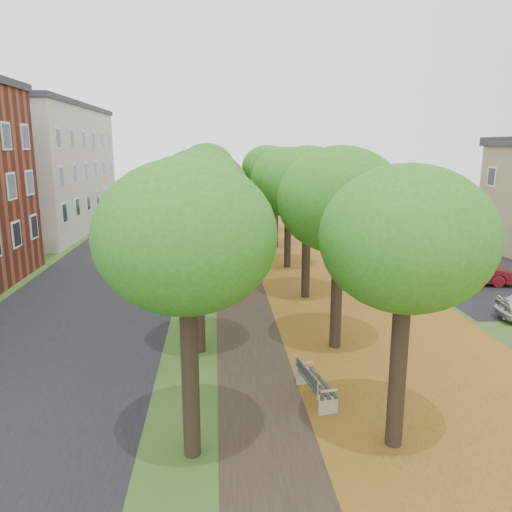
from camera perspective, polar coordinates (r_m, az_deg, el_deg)
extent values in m
plane|color=#2D4C19|center=(12.68, 3.46, -21.16)|extent=(120.00, 120.00, 0.00)
cube|color=black|center=(27.05, -17.17, -3.12)|extent=(8.00, 70.00, 0.01)
cube|color=black|center=(26.44, -1.08, -2.91)|extent=(3.20, 70.00, 0.01)
cube|color=#925B1B|center=(27.20, 9.50, -2.64)|extent=(7.50, 70.00, 0.01)
cube|color=black|center=(31.23, 24.36, -1.64)|extent=(9.00, 16.00, 0.01)
cylinder|color=black|center=(11.63, -7.52, -13.49)|extent=(0.40, 0.40, 3.90)
ellipsoid|color=#2B6A16|center=(10.62, -8.02, 2.43)|extent=(3.98, 3.98, 3.38)
cylinder|color=black|center=(17.22, -6.57, -4.73)|extent=(0.40, 0.40, 3.90)
ellipsoid|color=#2B6A16|center=(16.56, -6.85, 6.05)|extent=(3.98, 3.98, 3.38)
cylinder|color=black|center=(23.02, -6.11, -0.32)|extent=(0.40, 0.40, 3.90)
ellipsoid|color=#2B6A16|center=(22.53, -6.30, 7.75)|extent=(3.98, 3.98, 3.38)
cylinder|color=black|center=(28.90, -5.83, 2.31)|extent=(0.40, 0.40, 3.90)
ellipsoid|color=#2B6A16|center=(28.51, -5.97, 8.73)|extent=(3.98, 3.98, 3.38)
cylinder|color=black|center=(34.82, -5.65, 4.05)|extent=(0.40, 0.40, 3.90)
ellipsoid|color=#2B6A16|center=(34.50, -5.76, 9.38)|extent=(3.98, 3.98, 3.38)
cylinder|color=black|center=(40.77, -5.52, 5.28)|extent=(0.40, 0.40, 3.90)
ellipsoid|color=#2B6A16|center=(40.49, -5.61, 9.83)|extent=(3.98, 3.98, 3.38)
cylinder|color=black|center=(12.33, 15.92, -12.31)|extent=(0.40, 0.40, 3.90)
ellipsoid|color=#2B6A16|center=(11.39, 16.88, 2.69)|extent=(3.98, 3.98, 3.38)
cylinder|color=black|center=(17.70, 9.19, -4.33)|extent=(0.40, 0.40, 3.90)
ellipsoid|color=#2B6A16|center=(17.06, 9.57, 6.15)|extent=(3.98, 3.98, 3.38)
cylinder|color=black|center=(23.38, 5.73, -0.11)|extent=(0.40, 0.40, 3.90)
ellipsoid|color=#2B6A16|center=(22.90, 5.91, 7.83)|extent=(3.98, 3.98, 3.38)
cylinder|color=black|center=(29.19, 3.64, 2.45)|extent=(0.40, 0.40, 3.90)
ellipsoid|color=#2B6A16|center=(28.80, 3.73, 8.81)|extent=(3.98, 3.98, 3.38)
cylinder|color=black|center=(35.06, 2.24, 4.16)|extent=(0.40, 0.40, 3.90)
ellipsoid|color=#2B6A16|center=(34.74, 2.29, 9.45)|extent=(3.98, 3.98, 3.38)
cylinder|color=black|center=(40.97, 1.24, 5.37)|extent=(0.40, 0.40, 3.90)
ellipsoid|color=#2B6A16|center=(40.70, 1.26, 9.90)|extent=(3.98, 3.98, 3.38)
cube|color=beige|center=(46.15, -24.48, 8.87)|extent=(10.00, 20.00, 10.00)
cube|color=#2D2D33|center=(46.21, -25.08, 15.30)|extent=(10.30, 20.30, 0.40)
cube|color=#242D26|center=(14.61, 6.89, -14.17)|extent=(0.82, 2.01, 0.04)
cube|color=#242D26|center=(14.39, 5.85, -13.28)|extent=(0.37, 1.93, 0.28)
cube|color=silver|center=(14.00, 8.24, -16.61)|extent=(0.55, 0.16, 0.49)
cube|color=silver|center=(15.46, 5.65, -13.57)|extent=(0.55, 0.16, 0.49)
cube|color=silver|center=(13.79, 8.30, -15.01)|extent=(0.49, 0.15, 0.04)
cube|color=silver|center=(15.28, 5.68, -12.09)|extent=(0.49, 0.15, 0.04)
imported|color=maroon|center=(28.15, 23.37, -1.58)|extent=(4.31, 2.20, 1.36)
imported|color=#37383D|center=(31.71, 19.10, 0.27)|extent=(5.11, 3.72, 1.38)
imported|color=white|center=(31.61, 20.37, 0.29)|extent=(5.94, 3.60, 1.54)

